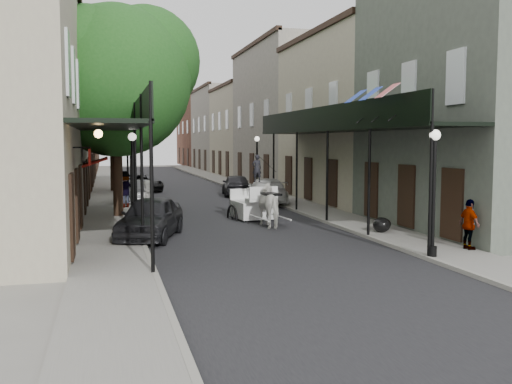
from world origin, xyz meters
TOP-DOWN VIEW (x-y plane):
  - ground at (0.00, 0.00)m, footprint 140.00×140.00m
  - road at (0.00, 20.00)m, footprint 8.00×90.00m
  - sidewalk_left at (-5.00, 20.00)m, footprint 2.20×90.00m
  - sidewalk_right at (5.00, 20.00)m, footprint 2.20×90.00m
  - building_row_left at (-8.60, 30.00)m, footprint 5.00×80.00m
  - building_row_right at (8.60, 30.00)m, footprint 5.00×80.00m
  - gallery_left at (-4.79, 6.98)m, footprint 2.20×18.05m
  - gallery_right at (4.79, 6.98)m, footprint 2.20×18.05m
  - tree_near at (-4.20, 10.18)m, footprint 7.31×6.80m
  - tree_far at (-4.25, 24.18)m, footprint 6.45×6.00m
  - lamppost_right_near at (4.10, -2.00)m, footprint 0.32×0.32m
  - lamppost_left at (-4.10, 6.00)m, footprint 0.32×0.32m
  - lamppost_right_far at (4.10, 18.00)m, footprint 0.32×0.32m
  - horse at (1.45, 5.66)m, footprint 1.16×2.18m
  - carriage at (1.17, 8.39)m, footprint 1.98×2.74m
  - pedestrian_walking at (-3.40, 7.20)m, footprint 1.05×0.89m
  - pedestrian_sidewalk_left at (-4.20, 13.28)m, footprint 1.39×1.17m
  - pedestrian_sidewalk_right at (5.80, -1.35)m, footprint 0.40×0.93m
  - car_left_near at (-3.60, 4.00)m, footprint 3.10×4.80m
  - car_left_mid at (-3.53, 16.29)m, footprint 2.26×4.16m
  - car_left_far at (-2.73, 24.00)m, footprint 3.26×4.79m
  - car_right_near at (3.60, 14.00)m, footprint 2.91×5.31m
  - car_right_far at (3.02, 19.18)m, footprint 2.25×4.36m
  - trash_bags at (4.88, 2.63)m, footprint 0.92×1.07m

SIDE VIEW (x-z plane):
  - ground at x=0.00m, z-range 0.00..0.00m
  - road at x=0.00m, z-range 0.00..0.01m
  - sidewalk_left at x=-5.00m, z-range 0.00..0.12m
  - sidewalk_right at x=5.00m, z-range 0.00..0.12m
  - trash_bags at x=4.88m, z-range 0.10..0.66m
  - car_left_far at x=-2.73m, z-range 0.00..1.22m
  - car_left_mid at x=-3.53m, z-range 0.00..1.30m
  - car_right_far at x=3.02m, z-range 0.00..1.42m
  - car_right_near at x=3.60m, z-range 0.00..1.46m
  - car_left_near at x=-3.60m, z-range 0.00..1.52m
  - horse at x=1.45m, z-range 0.00..1.76m
  - pedestrian_sidewalk_right at x=5.80m, z-range 0.12..1.70m
  - pedestrian_walking at x=-3.40m, z-range 0.00..1.90m
  - pedestrian_sidewalk_left at x=-4.20m, z-range 0.12..1.99m
  - carriage at x=1.17m, z-range -0.33..2.62m
  - lamppost_right_near at x=4.10m, z-range 0.19..3.90m
  - lamppost_left at x=-4.10m, z-range 0.19..3.90m
  - lamppost_right_far at x=4.10m, z-range 0.19..3.90m
  - gallery_left at x=-4.79m, z-range 1.61..6.49m
  - gallery_right at x=4.79m, z-range 1.61..6.49m
  - building_row_left at x=-8.60m, z-range 0.00..10.50m
  - building_row_right at x=8.60m, z-range 0.00..10.50m
  - tree_far at x=-4.25m, z-range 1.53..10.14m
  - tree_near at x=-4.20m, z-range 1.67..11.30m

